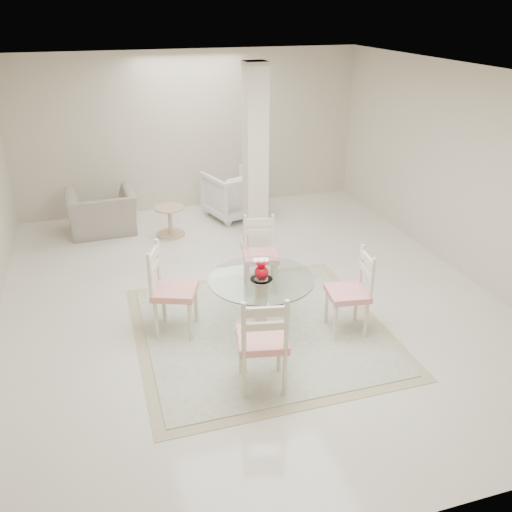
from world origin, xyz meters
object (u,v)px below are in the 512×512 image
object	(u,v)px
dining_chair_west	(168,283)
dining_table	(261,305)
dining_chair_east	(354,286)
dining_chair_north	(260,248)
side_table	(170,222)
dining_chair_south	(263,336)
armchair_white	(234,194)
red_vase	(261,269)
column	(255,163)
recliner_taupe	(102,212)

from	to	relation	value
dining_chair_west	dining_table	bearing A→B (deg)	-86.47
dining_chair_east	dining_chair_north	distance (m)	1.44
dining_table	side_table	bearing A→B (deg)	100.06
dining_table	dining_chair_south	bearing A→B (deg)	-106.56
armchair_white	side_table	world-z (taller)	armchair_white
dining_chair_north	dining_chair_south	distance (m)	2.04
dining_table	dining_chair_east	size ratio (longest dim) A/B	1.08
dining_table	dining_chair_north	bearing A→B (deg)	73.40
red_vase	dining_chair_south	world-z (taller)	dining_chair_south
column	armchair_white	world-z (taller)	column
column	side_table	size ratio (longest dim) A/B	5.67
dining_table	dining_chair_south	world-z (taller)	dining_chair_south
recliner_taupe	side_table	bearing A→B (deg)	153.73
armchair_white	recliner_taupe	bearing A→B (deg)	-14.59
column	dining_table	size ratio (longest dim) A/B	2.33
dining_chair_north	dining_chair_east	bearing A→B (deg)	-50.03
red_vase	armchair_white	bearing A→B (deg)	79.93
dining_table	dining_chair_east	distance (m)	1.04
dining_chair_south	dining_chair_east	bearing A→B (deg)	-139.97
dining_chair_west	recliner_taupe	xyz separation A→B (m)	(-0.58, 3.22, -0.26)
column	armchair_white	size ratio (longest dim) A/B	3.08
column	dining_chair_north	xyz separation A→B (m)	(-0.29, -1.14, -0.79)
dining_chair_west	side_table	xyz separation A→B (m)	(0.43, 2.77, -0.39)
dining_table	dining_chair_north	xyz separation A→B (m)	(0.29, 0.98, 0.22)
dining_chair_south	armchair_white	world-z (taller)	dining_chair_south
dining_chair_west	armchair_white	world-z (taller)	dining_chair_west
armchair_white	side_table	xyz separation A→B (m)	(-1.18, -0.53, -0.18)
red_vase	recliner_taupe	xyz separation A→B (m)	(-1.56, 3.52, -0.44)
dining_chair_east	dining_chair_south	size ratio (longest dim) A/B	0.93
dining_chair_south	dining_table	bearing A→B (deg)	-95.24
dining_chair_east	dining_chair_north	size ratio (longest dim) A/B	1.00
armchair_white	side_table	size ratio (longest dim) A/B	1.84
red_vase	dining_chair_south	distance (m)	1.04
column	recliner_taupe	bearing A→B (deg)	146.67
column	dining_chair_east	xyz separation A→B (m)	(0.40, -2.40, -0.78)
column	dining_chair_west	bearing A→B (deg)	-130.67
dining_chair_north	side_table	size ratio (longest dim) A/B	2.25
dining_chair_south	recliner_taupe	size ratio (longest dim) A/B	1.10
side_table	dining_table	bearing A→B (deg)	-79.94
side_table	dining_chair_east	bearing A→B (deg)	-65.60
red_vase	recliner_taupe	distance (m)	3.87
red_vase	dining_chair_south	size ratio (longest dim) A/B	0.21
dining_table	side_table	size ratio (longest dim) A/B	2.43
dining_chair_south	armchair_white	bearing A→B (deg)	-90.17
red_vase	side_table	size ratio (longest dim) A/B	0.51
dining_table	recliner_taupe	distance (m)	3.85
dining_chair_west	side_table	bearing A→B (deg)	11.87
dining_chair_east	side_table	xyz separation A→B (m)	(-1.52, 3.36, -0.35)
red_vase	dining_chair_east	xyz separation A→B (m)	(0.98, -0.29, -0.22)
dining_chair_west	dining_chair_south	world-z (taller)	dining_chair_south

